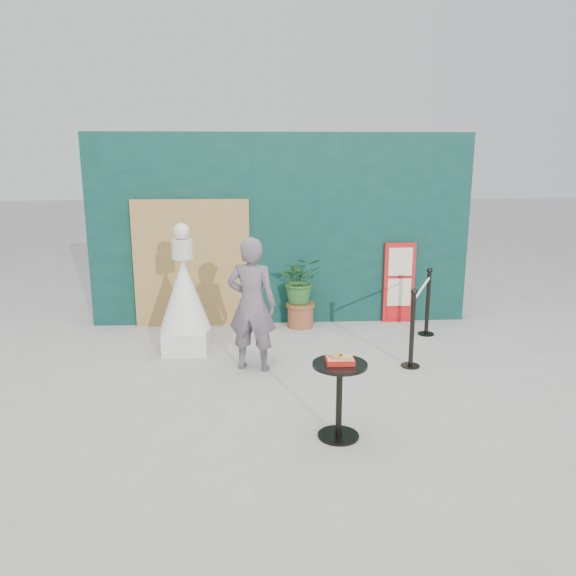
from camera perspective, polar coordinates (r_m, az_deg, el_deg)
The scene contains 10 objects.
ground at distance 6.33m, azimuth 0.66°, elevation -11.36°, with size 60.00×60.00×0.00m, color #ADAAA5.
back_wall at distance 8.98m, azimuth -0.75°, elevation 5.95°, with size 6.00×0.30×3.00m, color #0A2F2B.
bamboo_fence at distance 8.89m, azimuth -9.73°, elevation 2.43°, with size 1.80×0.08×2.00m, color tan.
woman at distance 6.98m, azimuth -3.70°, elevation -1.67°, with size 0.62×0.40×1.69m, color slate.
menu_board at distance 9.22m, azimuth 11.21°, elevation 0.53°, with size 0.50×0.07×1.30m.
statue at distance 7.75m, azimuth -10.48°, elevation -1.25°, with size 0.69×0.69×1.78m.
cafe_table at distance 5.40m, azimuth 5.24°, elevation -10.11°, with size 0.52×0.52×0.75m.
food_basket at distance 5.30m, azimuth 5.32°, elevation -7.23°, with size 0.26×0.19×0.11m.
planter at distance 8.75m, azimuth 1.28°, elevation 0.14°, with size 0.66×0.57×1.13m.
stanchion_barrier at distance 7.97m, azimuth 13.32°, elevation -2.71°, with size 0.84×1.54×1.03m.
Camera 1 is at (-0.41, -5.74, 2.63)m, focal length 35.00 mm.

